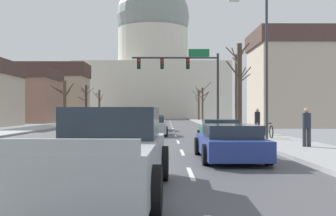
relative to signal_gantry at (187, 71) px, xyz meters
The scene contains 25 objects.
ground 18.67m from the signal_gantry, 105.62° to the right, with size 20.00×180.00×0.20m.
signal_gantry is the anchor object (origin of this frame).
street_lamp_right 15.37m from the signal_gantry, 78.32° to the right, with size 2.09×0.24×7.58m.
capitol_building 55.10m from the signal_gantry, 95.07° to the left, with size 32.70×20.00×33.63m.
sedan_near_00 6.33m from the signal_gantry, 133.41° to the right, with size 2.00×4.66×1.25m.
sedan_near_01 11.11m from the signal_gantry, 106.89° to the right, with size 2.20×4.60×1.26m.
sedan_near_02 17.71m from the signal_gantry, 87.99° to the right, with size 2.11×4.67×1.22m.
sedan_near_03 23.31m from the signal_gantry, 89.60° to the right, with size 2.10×4.62×1.17m.
pickup_truck_near_04 28.69m from the signal_gantry, 96.31° to the right, with size 2.45×5.41×1.69m.
sedan_oncoming_00 13.59m from the signal_gantry, 141.99° to the left, with size 2.12×4.67×1.31m.
sedan_oncoming_01 24.15m from the signal_gantry, 115.67° to the left, with size 2.06×4.62×1.21m.
sedan_oncoming_02 36.23m from the signal_gantry, 100.81° to the left, with size 2.14×4.64×1.16m.
flank_building_01 28.07m from the signal_gantry, 140.90° to the left, with size 10.03×8.42×7.12m.
flank_building_02 36.07m from the signal_gantry, 124.69° to the left, with size 11.37×6.38×9.42m.
flank_building_03 12.25m from the signal_gantry, 15.99° to the left, with size 10.22×7.71×9.48m.
bare_tree_00 9.09m from the signal_gantry, 69.03° to the right, with size 1.84×2.07×6.30m.
bare_tree_01 22.69m from the signal_gantry, 124.82° to the left, with size 2.03×2.74×5.17m.
bare_tree_02 30.73m from the signal_gantry, 83.32° to the left, with size 1.74×2.03×5.74m.
bare_tree_03 35.09m from the signal_gantry, 112.47° to the left, with size 1.71×1.76×5.06m.
bare_tree_04 5.60m from the signal_gantry, 43.06° to the right, with size 1.45×2.32×6.78m.
bare_tree_05 14.70m from the signal_gantry, 152.52° to the left, with size 2.52×0.73×4.72m.
bare_tree_06 21.56m from the signal_gantry, 80.89° to the left, with size 2.02×1.64×5.60m.
pedestrian_00 12.45m from the signal_gantry, 71.12° to the right, with size 0.35×0.34×1.64m.
pedestrian_01 20.42m from the signal_gantry, 78.84° to the right, with size 0.35×0.34×1.61m.
bicycle_parked 15.16m from the signal_gantry, 74.76° to the right, with size 0.12×1.77×0.85m.
Camera 1 is at (2.85, -18.74, 1.62)m, focal length 42.55 mm.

